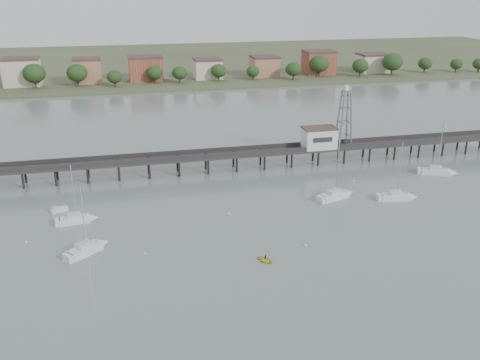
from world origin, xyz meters
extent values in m
plane|color=slate|center=(0.00, 0.00, 0.00)|extent=(500.00, 500.00, 0.00)
cube|color=#2D2823|center=(0.00, 60.00, 3.75)|extent=(150.00, 5.00, 0.50)
cube|color=#333335|center=(0.00, 57.60, 4.55)|extent=(150.00, 0.12, 1.10)
cube|color=#333335|center=(0.00, 62.40, 4.55)|extent=(150.00, 0.12, 1.10)
cylinder|color=black|center=(0.00, 58.10, 1.80)|extent=(0.50, 0.50, 4.40)
cylinder|color=black|center=(0.00, 61.90, 1.80)|extent=(0.50, 0.50, 4.40)
cylinder|color=black|center=(73.00, 61.90, 1.80)|extent=(0.50, 0.50, 4.40)
cube|color=silver|center=(25.00, 60.00, 6.50)|extent=(8.00, 5.00, 5.00)
cube|color=#4C3833|center=(25.00, 60.00, 9.15)|extent=(8.40, 5.40, 0.30)
cube|color=slate|center=(31.50, 60.00, 18.15)|extent=(1.80, 1.80, 0.30)
cube|color=silver|center=(31.50, 60.00, 18.90)|extent=(0.90, 0.90, 1.20)
cube|color=silver|center=(19.81, 36.77, 0.48)|extent=(6.88, 4.39, 1.65)
cone|color=silver|center=(23.62, 38.03, 0.48)|extent=(3.32, 3.21, 2.50)
cube|color=silver|center=(19.81, 36.77, 1.65)|extent=(3.34, 2.79, 0.75)
cylinder|color=#A5A8AA|center=(20.23, 36.91, 7.32)|extent=(0.18, 0.18, 12.03)
cylinder|color=#A5A8AA|center=(18.79, 36.43, 2.20)|extent=(3.59, 1.29, 0.12)
cube|color=silver|center=(-33.11, 36.70, 0.48)|extent=(5.79, 2.84, 1.65)
cone|color=silver|center=(-29.66, 37.13, 0.48)|extent=(2.57, 2.44, 2.16)
cube|color=silver|center=(-33.11, 36.70, 1.65)|extent=(2.67, 2.03, 0.75)
cylinder|color=#A5A8AA|center=(-32.73, 36.75, 6.51)|extent=(0.18, 0.18, 10.42)
cylinder|color=#A5A8AA|center=(-34.03, 36.58, 2.20)|extent=(3.23, 0.53, 0.12)
cube|color=silver|center=(49.31, 45.75, 0.48)|extent=(6.89, 4.82, 1.65)
cone|color=silver|center=(53.00, 44.17, 0.48)|extent=(3.44, 3.35, 2.50)
cube|color=silver|center=(49.31, 45.75, 1.65)|extent=(3.41, 2.96, 0.75)
cylinder|color=#A5A8AA|center=(49.72, 45.57, 7.32)|extent=(0.18, 0.18, 12.04)
cylinder|color=#A5A8AA|center=(48.33, 46.17, 2.20)|extent=(3.49, 1.58, 0.12)
cube|color=silver|center=(32.15, 33.41, 0.48)|extent=(6.34, 3.31, 1.65)
cone|color=silver|center=(35.87, 32.79, 0.48)|extent=(2.87, 2.73, 2.35)
cube|color=silver|center=(32.15, 33.41, 1.65)|extent=(2.95, 2.29, 0.75)
cylinder|color=#A5A8AA|center=(32.57, 33.34, 6.96)|extent=(0.18, 0.18, 11.31)
cylinder|color=#A5A8AA|center=(31.16, 33.57, 2.20)|extent=(3.49, 0.70, 0.12)
cube|color=silver|center=(-30.69, 23.52, 0.48)|extent=(6.14, 5.62, 1.65)
cone|color=silver|center=(-27.78, 25.90, 0.48)|extent=(3.42, 3.40, 2.34)
cube|color=silver|center=(-30.69, 23.52, 1.65)|extent=(3.25, 3.14, 0.75)
cylinder|color=#A5A8AA|center=(-30.37, 23.78, 6.94)|extent=(0.18, 0.18, 11.28)
cylinder|color=#A5A8AA|center=(-31.47, 22.88, 2.20)|extent=(2.79, 2.31, 0.12)
cube|color=silver|center=(-36.44, 43.01, 0.32)|extent=(3.55, 2.55, 0.91)
cube|color=silver|center=(-37.11, 42.72, 0.87)|extent=(1.44, 1.44, 0.55)
imported|color=yellow|center=(-1.64, 14.15, 0.00)|extent=(2.02, 1.56, 2.82)
imported|color=black|center=(-1.64, 14.15, 0.00)|extent=(0.40, 1.01, 0.24)
ellipsoid|color=beige|center=(28.31, 45.75, 0.08)|extent=(0.56, 0.56, 0.39)
ellipsoid|color=beige|center=(-3.55, 34.17, 0.08)|extent=(0.56, 0.56, 0.39)
ellipsoid|color=beige|center=(-41.09, 30.27, 0.08)|extent=(0.56, 0.56, 0.39)
ellipsoid|color=beige|center=(6.71, 17.99, 0.08)|extent=(0.56, 0.56, 0.39)
ellipsoid|color=beige|center=(-20.85, 21.15, 0.08)|extent=(0.56, 0.56, 0.39)
cube|color=#475133|center=(0.00, 245.00, 0.50)|extent=(500.00, 170.00, 1.40)
cube|color=brown|center=(-62.00, 183.00, 5.70)|extent=(13.00, 10.50, 9.00)
cube|color=brown|center=(-35.00, 183.00, 5.70)|extent=(13.00, 10.50, 9.00)
cube|color=brown|center=(-10.00, 183.00, 5.70)|extent=(13.00, 10.50, 9.00)
cube|color=brown|center=(18.00, 183.00, 5.70)|extent=(13.00, 10.50, 9.00)
cube|color=brown|center=(45.00, 183.00, 5.70)|extent=(13.00, 10.50, 9.00)
cube|color=brown|center=(72.00, 183.00, 5.70)|extent=(13.00, 10.50, 9.00)
cube|color=brown|center=(100.00, 183.00, 5.70)|extent=(13.00, 10.50, 9.00)
ellipsoid|color=#1F3917|center=(0.00, 171.00, 6.00)|extent=(8.00, 8.00, 6.80)
ellipsoid|color=#1F3917|center=(120.00, 171.00, 6.00)|extent=(8.00, 8.00, 6.80)
camera|label=1|loc=(-23.30, -60.73, 43.50)|focal=40.00mm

